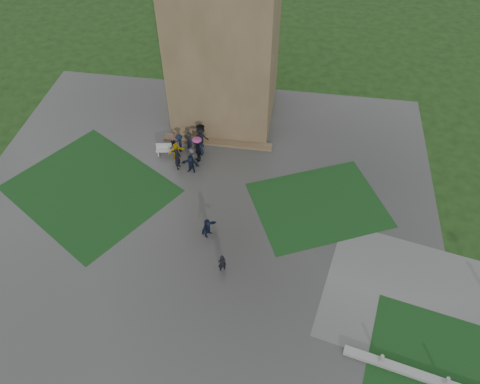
# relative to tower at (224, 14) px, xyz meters

# --- Properties ---
(ground) EXTENTS (120.00, 120.00, 0.00)m
(ground) POSITION_rel_tower_xyz_m (0.00, -15.00, -9.00)
(ground) COLOR black
(plaza) EXTENTS (34.00, 34.00, 0.02)m
(plaza) POSITION_rel_tower_xyz_m (0.00, -13.00, -8.99)
(plaza) COLOR #343432
(plaza) RESTS_ON ground
(lawn_inset_left) EXTENTS (14.10, 13.46, 0.01)m
(lawn_inset_left) POSITION_rel_tower_xyz_m (-8.50, -11.00, -8.97)
(lawn_inset_left) COLOR black
(lawn_inset_left) RESTS_ON plaza
(lawn_inset_right) EXTENTS (11.12, 10.15, 0.01)m
(lawn_inset_right) POSITION_rel_tower_xyz_m (8.50, -10.00, -8.97)
(lawn_inset_right) COLOR black
(lawn_inset_right) RESTS_ON plaza
(tower) EXTENTS (8.00, 8.00, 18.00)m
(tower) POSITION_rel_tower_xyz_m (0.00, 0.00, 0.00)
(tower) COLOR brown
(tower) RESTS_ON ground
(tower_plinth) EXTENTS (9.00, 0.80, 0.22)m
(tower_plinth) POSITION_rel_tower_xyz_m (0.00, -4.40, -8.87)
(tower_plinth) COLOR brown
(tower_plinth) RESTS_ON plaza
(bench) EXTENTS (1.78, 0.83, 0.99)m
(bench) POSITION_rel_tower_xyz_m (-3.76, -6.32, -8.47)
(bench) COLOR #ACADA8
(bench) RESTS_ON plaza
(visitor_cluster) EXTENTS (3.08, 3.75, 2.44)m
(visitor_cluster) POSITION_rel_tower_xyz_m (-1.89, -6.41, -7.95)
(visitor_cluster) COLOR black
(visitor_cluster) RESTS_ON plaza
(pedestrian_mid) EXTENTS (1.13, 1.47, 1.51)m
(pedestrian_mid) POSITION_rel_tower_xyz_m (1.11, -13.89, -8.23)
(pedestrian_mid) COLOR black
(pedestrian_mid) RESTS_ON plaza
(pedestrian_near) EXTENTS (0.65, 0.59, 1.50)m
(pedestrian_near) POSITION_rel_tower_xyz_m (2.57, -16.56, -8.23)
(pedestrian_near) COLOR black
(pedestrian_near) RESTS_ON plaza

